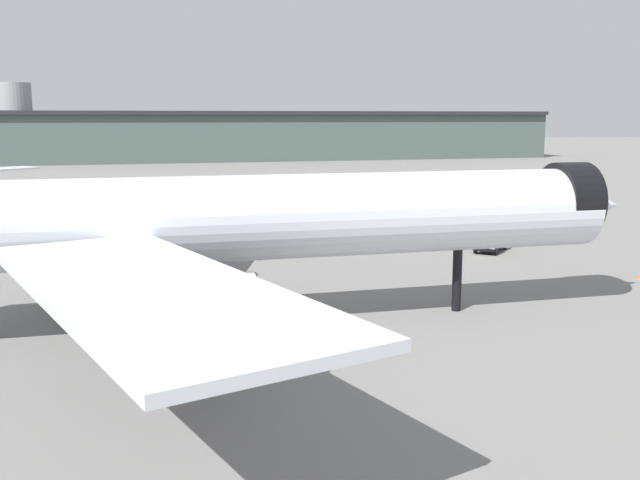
# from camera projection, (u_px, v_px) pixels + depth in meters

# --- Properties ---
(ground) EXTENTS (900.00, 900.00, 0.00)m
(ground) POSITION_uv_depth(u_px,v_px,m) (260.00, 321.00, 53.15)
(ground) COLOR slate
(airliner_near_gate) EXTENTS (66.97, 60.84, 17.59)m
(airliner_near_gate) POSITION_uv_depth(u_px,v_px,m) (202.00, 221.00, 50.01)
(airliner_near_gate) COLOR silver
(airliner_near_gate) RESTS_ON ground
(terminal_building) EXTENTS (210.93, 56.37, 25.70)m
(terminal_building) POSITION_uv_depth(u_px,v_px,m) (253.00, 135.00, 252.57)
(terminal_building) COLOR #475651
(terminal_building) RESTS_ON ground
(service_truck_front) EXTENTS (5.13, 5.78, 3.00)m
(service_truck_front) POSITION_uv_depth(u_px,v_px,m) (491.00, 237.00, 80.58)
(service_truck_front) COLOR black
(service_truck_front) RESTS_ON ground
(traffic_cone_near_nose) EXTENTS (0.49, 0.49, 0.61)m
(traffic_cone_near_nose) POSITION_uv_depth(u_px,v_px,m) (402.00, 241.00, 85.89)
(traffic_cone_near_nose) COLOR #F2600C
(traffic_cone_near_nose) RESTS_ON ground
(traffic_cone_wingtip) EXTENTS (0.45, 0.45, 0.57)m
(traffic_cone_wingtip) POSITION_uv_depth(u_px,v_px,m) (640.00, 276.00, 67.07)
(traffic_cone_wingtip) COLOR #F2600C
(traffic_cone_wingtip) RESTS_ON ground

